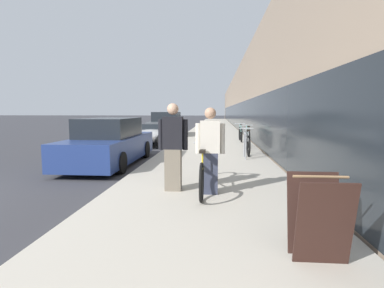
{
  "coord_description": "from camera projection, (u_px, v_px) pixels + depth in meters",
  "views": [
    {
      "loc": [
        6.14,
        -4.52,
        1.69
      ],
      "look_at": [
        4.66,
        13.42,
        -0.3
      ],
      "focal_mm": 28.0,
      "sensor_mm": 36.0,
      "label": 1
    }
  ],
  "objects": [
    {
      "name": "sidewalk_slab",
      "position": [
        214.0,
        130.0,
        25.48
      ],
      "size": [
        3.93,
        70.0,
        0.13
      ],
      "color": "#BCB5A5",
      "rests_on": "ground"
    },
    {
      "name": "person_bystander",
      "position": [
        173.0,
        147.0,
        5.84
      ],
      "size": [
        0.58,
        0.23,
        1.71
      ],
      "color": "#756B5B",
      "rests_on": "sidewalk_slab"
    },
    {
      "name": "cruiser_bike_middle",
      "position": [
        248.0,
        138.0,
        13.09
      ],
      "size": [
        0.52,
        1.76,
        0.95
      ],
      "color": "black",
      "rests_on": "sidewalk_slab"
    },
    {
      "name": "person_rider",
      "position": [
        210.0,
        151.0,
        5.61
      ],
      "size": [
        0.55,
        0.22,
        1.63
      ],
      "color": "#33384C",
      "rests_on": "sidewalk_slab"
    },
    {
      "name": "cruiser_bike_farthest",
      "position": [
        241.0,
        134.0,
        15.51
      ],
      "size": [
        0.52,
        1.85,
        0.92
      ],
      "color": "black",
      "rests_on": "sidewalk_slab"
    },
    {
      "name": "bike_rack_hoop",
      "position": [
        245.0,
        143.0,
        9.89
      ],
      "size": [
        0.05,
        0.6,
        0.84
      ],
      "color": "gray",
      "rests_on": "sidewalk_slab"
    },
    {
      "name": "parked_sedan_far",
      "position": [
        167.0,
        126.0,
        19.7
      ],
      "size": [
        1.99,
        4.0,
        1.63
      ],
      "color": "#4C5156",
      "rests_on": "ground"
    },
    {
      "name": "sandwich_board_sign",
      "position": [
        319.0,
        217.0,
        3.14
      ],
      "size": [
        0.56,
        0.56,
        0.9
      ],
      "color": "#331E19",
      "rests_on": "sidewalk_slab"
    },
    {
      "name": "parked_sedan_curbside",
      "position": [
        110.0,
        143.0,
        9.49
      ],
      "size": [
        1.79,
        4.73,
        1.47
      ],
      "color": "navy",
      "rests_on": "ground"
    },
    {
      "name": "vintage_roadster_curbside",
      "position": [
        150.0,
        136.0,
        14.87
      ],
      "size": [
        1.75,
        4.01,
        1.02
      ],
      "color": "white",
      "rests_on": "ground"
    },
    {
      "name": "storefront_facade",
      "position": [
        279.0,
        102.0,
        32.54
      ],
      "size": [
        10.01,
        70.0,
        5.45
      ],
      "color": "gray",
      "rests_on": "ground"
    },
    {
      "name": "tandem_bicycle",
      "position": [
        204.0,
        171.0,
        5.98
      ],
      "size": [
        0.52,
        2.49,
        0.87
      ],
      "color": "black",
      "rests_on": "sidewalk_slab"
    },
    {
      "name": "cruiser_bike_nearest",
      "position": [
        247.0,
        144.0,
        10.78
      ],
      "size": [
        0.52,
        1.83,
        0.93
      ],
      "color": "black",
      "rests_on": "sidewalk_slab"
    }
  ]
}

